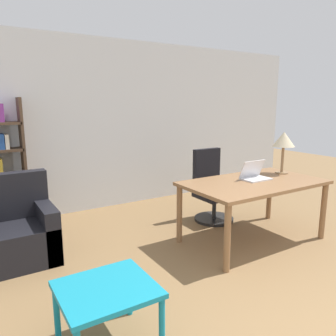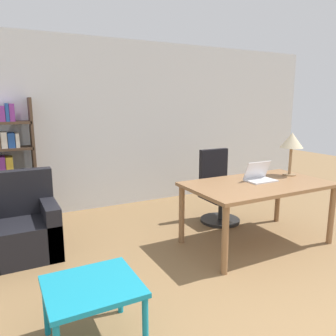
% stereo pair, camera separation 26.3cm
% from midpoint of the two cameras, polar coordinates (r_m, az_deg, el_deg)
% --- Properties ---
extents(wall_back, '(8.00, 0.06, 2.70)m').
position_cam_midpoint_polar(wall_back, '(5.44, -12.10, 7.28)').
color(wall_back, silver).
rests_on(wall_back, ground_plane).
extents(desk, '(1.73, 0.99, 0.76)m').
position_cam_midpoint_polar(desk, '(4.13, 12.94, -3.44)').
color(desk, olive).
rests_on(desk, ground_plane).
extents(laptop, '(0.36, 0.24, 0.24)m').
position_cam_midpoint_polar(laptop, '(4.21, 13.13, -1.25)').
color(laptop, silver).
rests_on(laptop, desk).
extents(table_lamp, '(0.29, 0.29, 0.57)m').
position_cam_midpoint_polar(table_lamp, '(4.61, 17.99, 4.57)').
color(table_lamp, olive).
rests_on(table_lamp, desk).
extents(office_chair, '(0.57, 0.57, 1.04)m').
position_cam_midpoint_polar(office_chair, '(4.86, 6.04, -3.93)').
color(office_chair, black).
rests_on(office_chair, ground_plane).
extents(side_table_blue, '(0.65, 0.59, 0.47)m').
position_cam_midpoint_polar(side_table_blue, '(2.48, -13.81, -20.80)').
color(side_table_blue, teal).
rests_on(side_table_blue, ground_plane).
extents(armchair, '(0.79, 0.71, 0.94)m').
position_cam_midpoint_polar(armchair, '(4.05, -26.69, -10.21)').
color(armchair, black).
rests_on(armchair, ground_plane).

